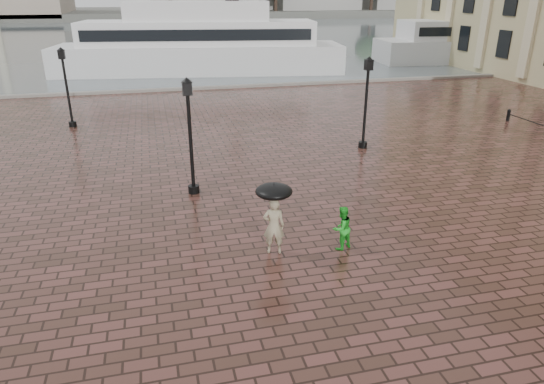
{
  "coord_description": "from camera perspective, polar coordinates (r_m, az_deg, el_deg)",
  "views": [
    {
      "loc": [
        -7.26,
        -8.06,
        7.44
      ],
      "look_at": [
        -3.77,
        6.04,
        1.4
      ],
      "focal_mm": 32.0,
      "sensor_mm": 36.0,
      "label": 1
    }
  ],
  "objects": [
    {
      "name": "far_shore",
      "position": [
        168.34,
        -12.16,
        19.92
      ],
      "size": [
        300.0,
        60.0,
        2.0
      ],
      "primitive_type": "cube",
      "color": "#4C4C47",
      "rests_on": "ground"
    },
    {
      "name": "ferry_near",
      "position": [
        49.48,
        -8.52,
        16.86
      ],
      "size": [
        28.1,
        10.61,
        8.99
      ],
      "rotation": [
        0.0,
        0.0,
        -0.15
      ],
      "color": "silver",
      "rests_on": "ground"
    },
    {
      "name": "umbrella",
      "position": [
        14.13,
        0.22,
        0.08
      ],
      "size": [
        1.1,
        1.1,
        1.17
      ],
      "color": "black",
      "rests_on": "ground"
    },
    {
      "name": "street_lamps",
      "position": [
        24.05,
        -8.32,
        10.07
      ],
      "size": [
        15.44,
        12.44,
        4.4
      ],
      "color": "black",
      "rests_on": "ground"
    },
    {
      "name": "quay_edge",
      "position": [
        41.38,
        -3.65,
        12.18
      ],
      "size": [
        80.0,
        0.6,
        0.3
      ],
      "primitive_type": "cube",
      "color": "slate",
      "rests_on": "ground"
    },
    {
      "name": "ground",
      "position": [
        13.15,
        23.63,
        -14.06
      ],
      "size": [
        300.0,
        300.0,
        0.0
      ],
      "primitive_type": "plane",
      "color": "#341F17",
      "rests_on": "ground"
    },
    {
      "name": "child_pedestrian",
      "position": [
        15.07,
        8.2,
        -4.21
      ],
      "size": [
        0.83,
        0.75,
        1.4
      ],
      "primitive_type": "imported",
      "rotation": [
        0.0,
        0.0,
        3.54
      ],
      "color": "green",
      "rests_on": "ground"
    },
    {
      "name": "adult_pedestrian",
      "position": [
        14.6,
        0.22,
        -4.02
      ],
      "size": [
        0.74,
        0.58,
        1.8
      ],
      "primitive_type": "imported",
      "rotation": [
        0.0,
        0.0,
        2.88
      ],
      "color": "gray",
      "rests_on": "ground"
    },
    {
      "name": "harbour_water",
      "position": [
        100.6,
        -10.23,
        18.01
      ],
      "size": [
        240.0,
        240.0,
        0.0
      ],
      "primitive_type": "plane",
      "color": "#4C575D",
      "rests_on": "ground"
    },
    {
      "name": "ferry_far",
      "position": [
        62.44,
        24.32,
        16.17
      ],
      "size": [
        25.97,
        8.95,
        8.35
      ],
      "rotation": [
        0.0,
        0.0,
        -0.11
      ],
      "color": "silver",
      "rests_on": "ground"
    }
  ]
}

